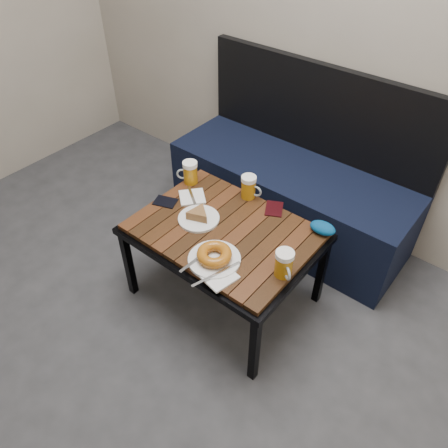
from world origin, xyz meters
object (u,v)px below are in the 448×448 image
Objects in this scene: bench at (292,190)px; passport_navy at (165,202)px; plate_pie at (199,216)px; plate_bagel at (214,257)px; knit_pouch at (323,228)px; beer_mug_left at (190,172)px; cafe_table at (224,236)px; passport_burgundy at (274,209)px; beer_mug_centre at (249,187)px; beer_mug_right at (284,264)px.

passport_navy is at bearing -113.35° from bench.
plate_pie is 0.67× the size of plate_bagel.
plate_pie is 1.79× the size of passport_navy.
plate_pie is 0.57m from knit_pouch.
bench reaches higher than beer_mug_left.
plate_bagel reaches higher than plate_pie.
plate_bagel is at bearing -62.45° from cafe_table.
bench is 12.47× the size of passport_burgundy.
knit_pouch is at bearing 30.18° from plate_pie.
beer_mug_left reaches higher than beer_mug_centre.
passport_navy is (-0.35, -0.03, 0.05)m from cafe_table.
beer_mug_centre is 0.42m from knit_pouch.
plate_bagel is at bearing -80.93° from beer_mug_centre.
passport_burgundy is at bearing 153.81° from beer_mug_left.
beer_mug_right is at bearing 23.99° from plate_bagel.
beer_mug_centre reaches higher than knit_pouch.
passport_burgundy is at bearing 69.03° from cafe_table.
plate_pie reaches higher than cafe_table.
beer_mug_centre is 0.62× the size of plate_pie.
beer_mug_left reaches higher than passport_burgundy.
beer_mug_right is at bearing -79.30° from passport_burgundy.
beer_mug_right is 1.09× the size of passport_burgundy.
knit_pouch is (0.49, 0.29, 0.00)m from plate_pie.
bench is at bearing 133.92° from knit_pouch.
beer_mug_left is 0.31m from plate_pie.
knit_pouch reaches higher than passport_navy.
beer_mug_right is 0.63× the size of plate_pie.
beer_mug_right is at bearing 124.82° from beer_mug_left.
bench reaches higher than beer_mug_right.
cafe_table is 0.15m from plate_pie.
cafe_table is 0.38m from beer_mug_right.
beer_mug_left is 0.42× the size of plate_bagel.
beer_mug_right is 0.42× the size of plate_bagel.
beer_mug_left is 1.01× the size of beer_mug_centre.
passport_navy is at bearing -144.56° from beer_mug_centre.
bench is 0.62m from knit_pouch.
passport_burgundy is (0.44, 0.29, 0.00)m from passport_navy.
passport_burgundy is at bearing 51.07° from plate_pie.
passport_navy is at bearing -145.05° from beer_mug_right.
beer_mug_right is at bearing -47.60° from beer_mug_centre.
beer_mug_right reaches higher than beer_mug_centre.
bench is 0.74m from plate_pie.
bench is at bearing 93.41° from cafe_table.
beer_mug_centre is 0.98× the size of beer_mug_right.
beer_mug_left is at bearing 139.66° from plate_pie.
passport_burgundy is (0.14, -0.42, 0.20)m from bench.
plate_bagel reaches higher than passport_navy.
passport_burgundy is at bearing 89.50° from plate_bagel.
plate_bagel is 2.67× the size of passport_navy.
bench is 11.71× the size of knit_pouch.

